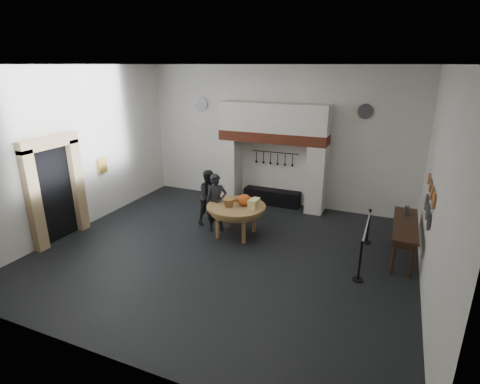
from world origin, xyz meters
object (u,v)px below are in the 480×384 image
at_px(iron_range, 272,197).
at_px(side_table, 406,224).
at_px(barrier_post_near, 360,262).
at_px(visitor_far, 210,197).
at_px(visitor_near, 216,203).
at_px(work_table, 236,207).
at_px(barrier_post_far, 368,227).

height_order(iron_range, side_table, side_table).
relative_size(side_table, barrier_post_near, 2.44).
bearing_deg(visitor_far, side_table, -64.36).
xyz_separation_m(visitor_near, barrier_post_near, (4.04, -1.18, -0.37)).
xyz_separation_m(work_table, barrier_post_far, (3.39, 0.92, -0.39)).
distance_m(iron_range, work_table, 2.76).
distance_m(iron_range, barrier_post_near, 4.97).
bearing_deg(barrier_post_near, iron_range, 130.77).
bearing_deg(side_table, iron_range, 151.36).
bearing_deg(work_table, visitor_far, 154.44).
bearing_deg(barrier_post_near, side_table, 60.74).
distance_m(visitor_near, visitor_far, 0.57).
xyz_separation_m(visitor_far, side_table, (5.30, -0.06, 0.06)).
height_order(work_table, visitor_far, visitor_far).
bearing_deg(side_table, barrier_post_far, 150.92).
distance_m(iron_range, visitor_near, 2.76).
bearing_deg(visitor_near, side_table, -30.97).
xyz_separation_m(work_table, visitor_near, (-0.65, 0.10, -0.02)).
relative_size(work_table, side_table, 0.73).
height_order(visitor_far, barrier_post_near, visitor_far).
height_order(iron_range, visitor_far, visitor_far).
xyz_separation_m(visitor_near, barrier_post_far, (4.04, 0.82, -0.37)).
bearing_deg(visitor_far, work_table, -89.32).
xyz_separation_m(iron_range, barrier_post_near, (3.25, -3.76, 0.20)).
distance_m(visitor_far, side_table, 5.30).
distance_m(visitor_far, barrier_post_far, 4.48).
height_order(work_table, side_table, side_table).
bearing_deg(visitor_far, visitor_near, -108.76).
distance_m(work_table, visitor_near, 0.66).
bearing_deg(visitor_near, iron_range, 37.83).
xyz_separation_m(visitor_near, side_table, (4.90, 0.34, 0.05)).
bearing_deg(visitor_far, barrier_post_far, -58.36).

